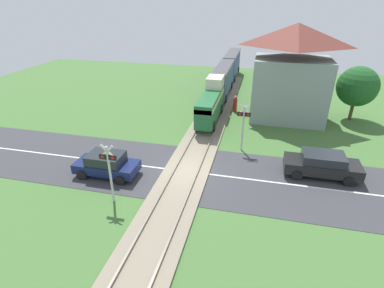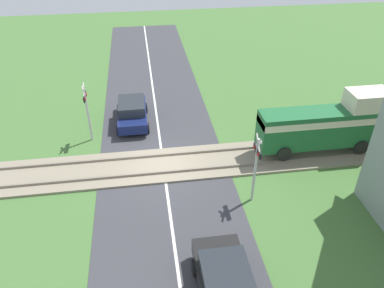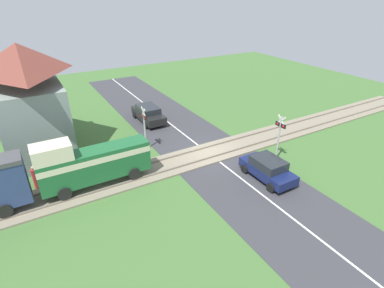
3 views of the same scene
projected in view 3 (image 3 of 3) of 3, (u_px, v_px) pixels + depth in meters
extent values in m
plane|color=#426B33|center=(209.00, 154.00, 22.07)|extent=(60.00, 60.00, 0.00)
cube|color=#38383D|center=(209.00, 154.00, 22.07)|extent=(48.00, 6.40, 0.02)
cube|color=silver|center=(209.00, 154.00, 22.06)|extent=(48.00, 0.12, 0.00)
cube|color=gray|center=(209.00, 153.00, 22.05)|extent=(2.80, 48.00, 0.12)
cube|color=slate|center=(215.00, 156.00, 21.44)|extent=(0.10, 48.00, 0.12)
cube|color=slate|center=(204.00, 148.00, 22.54)|extent=(0.10, 48.00, 0.12)
cube|color=#1E6033|center=(96.00, 164.00, 17.76)|extent=(1.35, 6.42, 1.90)
cube|color=beige|center=(95.00, 156.00, 17.52)|extent=(1.37, 6.42, 0.36)
cube|color=beige|center=(51.00, 152.00, 16.14)|extent=(1.35, 2.05, 0.90)
cylinder|color=black|center=(135.00, 174.00, 18.56)|extent=(0.14, 0.76, 0.76)
cylinder|color=black|center=(127.00, 163.00, 19.67)|extent=(0.14, 0.76, 0.76)
cylinder|color=black|center=(65.00, 194.00, 16.73)|extent=(0.14, 0.76, 0.76)
cylinder|color=black|center=(61.00, 181.00, 17.83)|extent=(0.14, 0.76, 0.76)
cylinder|color=black|center=(5.00, 211.00, 15.42)|extent=(0.14, 0.76, 0.76)
cylinder|color=black|center=(4.00, 196.00, 16.52)|extent=(0.14, 0.76, 0.76)
cube|color=#141E4C|center=(267.00, 171.00, 18.96)|extent=(3.74, 1.65, 0.56)
cube|color=#23282D|center=(268.00, 163.00, 18.70)|extent=(2.06, 1.52, 0.56)
cylinder|color=black|center=(245.00, 169.00, 19.65)|extent=(0.60, 0.18, 0.60)
cylinder|color=black|center=(264.00, 163.00, 20.39)|extent=(0.60, 0.18, 0.60)
cylinder|color=black|center=(271.00, 188.00, 17.78)|extent=(0.60, 0.18, 0.60)
cylinder|color=black|center=(291.00, 180.00, 18.52)|extent=(0.60, 0.18, 0.60)
cube|color=black|center=(148.00, 115.00, 27.23)|extent=(4.32, 1.70, 0.66)
cube|color=#23282D|center=(148.00, 109.00, 26.96)|extent=(2.38, 1.56, 0.52)
cylinder|color=black|center=(164.00, 122.00, 26.68)|extent=(0.60, 0.18, 0.60)
cylinder|color=black|center=(146.00, 126.00, 25.92)|extent=(0.60, 0.18, 0.60)
cylinder|color=black|center=(151.00, 112.00, 28.84)|extent=(0.60, 0.18, 0.60)
cylinder|color=black|center=(134.00, 115.00, 28.08)|extent=(0.60, 0.18, 0.60)
cylinder|color=#B7B7B7|center=(279.00, 139.00, 20.67)|extent=(0.12, 0.12, 3.24)
cube|color=black|center=(281.00, 125.00, 20.19)|extent=(0.90, 0.08, 0.28)
sphere|color=red|center=(284.00, 126.00, 19.98)|extent=(0.18, 0.18, 0.18)
sphere|color=red|center=(278.00, 124.00, 20.40)|extent=(0.18, 0.18, 0.18)
cube|color=silver|center=(281.00, 120.00, 20.04)|extent=(0.72, 0.04, 0.72)
cube|color=silver|center=(281.00, 120.00, 20.04)|extent=(0.72, 0.04, 0.72)
cylinder|color=#B7B7B7|center=(145.00, 130.00, 21.99)|extent=(0.12, 0.12, 3.24)
cube|color=black|center=(144.00, 117.00, 21.51)|extent=(0.90, 0.08, 0.28)
sphere|color=red|center=(142.00, 115.00, 21.72)|extent=(0.18, 0.18, 0.18)
sphere|color=red|center=(145.00, 118.00, 21.31)|extent=(0.18, 0.18, 0.18)
cube|color=silver|center=(143.00, 112.00, 21.36)|extent=(0.72, 0.04, 0.72)
cube|color=silver|center=(143.00, 112.00, 21.36)|extent=(0.72, 0.04, 0.72)
cube|color=gray|center=(35.00, 121.00, 20.98)|extent=(6.01, 4.13, 5.21)
pyramid|color=brown|center=(19.00, 57.00, 18.97)|extent=(6.49, 4.46, 1.77)
cube|color=#472D1E|center=(46.00, 159.00, 19.37)|extent=(0.06, 1.10, 2.10)
cylinder|color=#B2282D|center=(36.00, 178.00, 18.07)|extent=(0.37, 0.37, 1.28)
sphere|color=tan|center=(33.00, 168.00, 17.72)|extent=(0.23, 0.23, 0.23)
cylinder|color=brown|center=(19.00, 122.00, 25.54)|extent=(0.28, 0.28, 1.51)
sphere|color=#1E5623|center=(12.00, 97.00, 24.54)|extent=(3.32, 3.32, 3.32)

